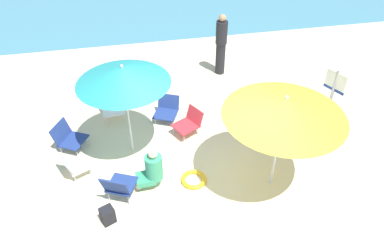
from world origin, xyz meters
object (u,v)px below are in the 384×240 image
(umbrella_yellow, at_px, (285,107))
(beach_chair_a, at_px, (189,122))
(beach_chair_e, at_px, (119,186))
(beach_chair_d, at_px, (71,164))
(person_b, at_px, (152,169))
(beach_chair_f, at_px, (68,137))
(umbrella_teal, at_px, (123,75))
(swim_ring, at_px, (194,179))
(beach_bag, at_px, (108,215))
(beach_chair_c, at_px, (113,104))
(person_a, at_px, (221,45))
(beach_chair_b, at_px, (167,109))
(warning_sign, at_px, (330,100))

(umbrella_yellow, relative_size, beach_chair_a, 2.84)
(beach_chair_e, bearing_deg, beach_chair_d, 72.53)
(beach_chair_e, bearing_deg, person_b, -45.84)
(beach_chair_f, bearing_deg, umbrella_teal, 13.45)
(umbrella_teal, distance_m, beach_chair_a, 2.08)
(umbrella_teal, relative_size, swim_ring, 4.15)
(beach_chair_d, xyz_separation_m, beach_bag, (0.66, -1.28, -0.15))
(beach_chair_c, distance_m, beach_chair_d, 2.02)
(umbrella_yellow, height_order, beach_chair_f, umbrella_yellow)
(beach_chair_d, xyz_separation_m, swim_ring, (2.34, -0.65, -0.27))
(person_a, height_order, beach_bag, person_a)
(beach_chair_c, distance_m, beach_bag, 3.12)
(beach_chair_d, bearing_deg, person_a, 14.34)
(umbrella_yellow, distance_m, beach_bag, 3.59)
(umbrella_teal, xyz_separation_m, person_a, (2.72, 2.81, -0.99))
(beach_bag, bearing_deg, beach_chair_b, 62.27)
(beach_chair_e, bearing_deg, umbrella_teal, 11.77)
(umbrella_yellow, distance_m, person_a, 4.45)
(beach_chair_a, height_order, warning_sign, warning_sign)
(beach_chair_c, distance_m, warning_sign, 4.89)
(beach_chair_e, bearing_deg, umbrella_yellow, -68.21)
(umbrella_yellow, distance_m, person_b, 2.71)
(umbrella_teal, relative_size, person_b, 2.25)
(umbrella_yellow, relative_size, beach_chair_b, 2.81)
(umbrella_yellow, height_order, beach_chair_e, umbrella_yellow)
(person_b, bearing_deg, beach_chair_d, -24.19)
(beach_chair_c, bearing_deg, beach_bag, -6.21)
(swim_ring, bearing_deg, person_a, 68.18)
(beach_chair_b, xyz_separation_m, person_a, (1.81, 1.84, 0.62))
(beach_chair_d, distance_m, swim_ring, 2.44)
(beach_chair_e, height_order, beach_chair_f, beach_chair_e)
(beach_chair_b, distance_m, beach_chair_e, 2.64)
(beach_chair_f, bearing_deg, beach_chair_b, 43.40)
(beach_chair_c, distance_m, person_b, 2.53)
(beach_chair_f, height_order, person_a, person_a)
(beach_chair_d, distance_m, person_b, 1.66)
(beach_chair_b, relative_size, person_b, 0.81)
(person_a, bearing_deg, beach_chair_c, -35.12)
(beach_chair_f, height_order, swim_ring, beach_chair_f)
(umbrella_teal, bearing_deg, beach_chair_b, 46.87)
(beach_chair_f, distance_m, person_b, 2.24)
(warning_sign, height_order, swim_ring, warning_sign)
(beach_chair_b, distance_m, beach_chair_c, 1.31)
(beach_chair_d, bearing_deg, swim_ring, -41.47)
(umbrella_yellow, height_order, swim_ring, umbrella_yellow)
(person_b, height_order, beach_bag, person_b)
(warning_sign, xyz_separation_m, beach_bag, (-4.54, -1.05, -1.11))
(beach_chair_a, relative_size, beach_chair_c, 1.10)
(beach_chair_d, relative_size, warning_sign, 0.34)
(beach_chair_e, distance_m, person_a, 5.19)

